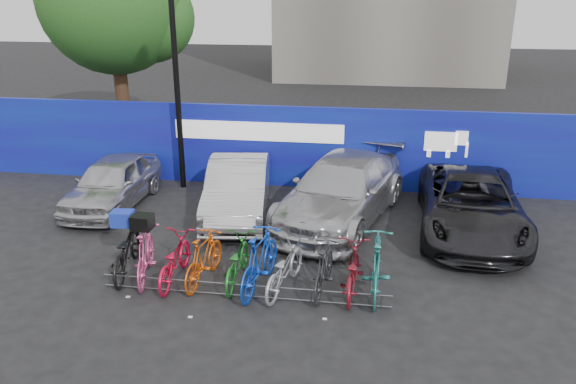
% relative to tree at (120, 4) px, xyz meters
% --- Properties ---
extents(ground, '(100.00, 100.00, 0.00)m').
position_rel_tree_xyz_m(ground, '(6.77, -10.06, -5.07)').
color(ground, black).
rests_on(ground, ground).
extents(hoarding, '(22.00, 0.18, 2.40)m').
position_rel_tree_xyz_m(hoarding, '(6.78, -4.06, -3.86)').
color(hoarding, '#150A92').
rests_on(hoarding, ground).
extents(tree, '(5.40, 5.20, 7.80)m').
position_rel_tree_xyz_m(tree, '(0.00, 0.00, 0.00)').
color(tree, '#382314').
rests_on(tree, ground).
extents(lamppost, '(0.25, 0.50, 6.11)m').
position_rel_tree_xyz_m(lamppost, '(3.57, -4.66, -1.80)').
color(lamppost, black).
rests_on(lamppost, ground).
extents(bike_rack, '(5.60, 0.03, 0.30)m').
position_rel_tree_xyz_m(bike_rack, '(6.77, -10.66, -4.91)').
color(bike_rack, '#595B60').
rests_on(bike_rack, ground).
extents(car_0, '(1.59, 3.94, 1.34)m').
position_rel_tree_xyz_m(car_0, '(2.22, -6.43, -4.40)').
color(car_0, '#AEADB3').
rests_on(car_0, ground).
extents(car_1, '(2.11, 4.49, 1.42)m').
position_rel_tree_xyz_m(car_1, '(5.69, -6.49, -4.36)').
color(car_1, '#ADADB2').
rests_on(car_1, ground).
extents(car_2, '(3.64, 5.79, 1.56)m').
position_rel_tree_xyz_m(car_2, '(8.37, -6.45, -4.29)').
color(car_2, '#ADADB2').
rests_on(car_2, ground).
extents(car_3, '(2.61, 5.21, 1.41)m').
position_rel_tree_xyz_m(car_3, '(11.48, -6.78, -4.36)').
color(car_3, black).
rests_on(car_3, ground).
extents(bike_0, '(1.05, 2.12, 1.06)m').
position_rel_tree_xyz_m(bike_0, '(4.17, -10.01, -4.54)').
color(bike_0, black).
rests_on(bike_0, ground).
extents(bike_1, '(0.91, 1.90, 1.10)m').
position_rel_tree_xyz_m(bike_1, '(4.66, -10.18, -4.52)').
color(bike_1, '#DB4A8A').
rests_on(bike_1, ground).
extents(bike_2, '(0.64, 1.81, 0.95)m').
position_rel_tree_xyz_m(bike_2, '(5.26, -10.20, -4.60)').
color(bike_2, red).
rests_on(bike_2, ground).
extents(bike_3, '(0.73, 1.77, 1.03)m').
position_rel_tree_xyz_m(bike_3, '(5.86, -10.15, -4.55)').
color(bike_3, '#D6520D').
rests_on(bike_3, ground).
extents(bike_4, '(0.62, 1.78, 0.93)m').
position_rel_tree_xyz_m(bike_4, '(6.51, -10.05, -4.60)').
color(bike_4, '#1C6D22').
rests_on(bike_4, ground).
extents(bike_5, '(0.88, 2.07, 1.20)m').
position_rel_tree_xyz_m(bike_5, '(7.02, -10.24, -4.47)').
color(bike_5, '#0F3DBB').
rests_on(bike_5, ground).
extents(bike_6, '(1.02, 1.89, 0.94)m').
position_rel_tree_xyz_m(bike_6, '(7.49, -10.23, -4.60)').
color(bike_6, '#999AA0').
rests_on(bike_6, ground).
extents(bike_7, '(0.65, 1.71, 1.00)m').
position_rel_tree_xyz_m(bike_7, '(8.26, -10.19, -4.57)').
color(bike_7, '#262728').
rests_on(bike_7, ground).
extents(bike_8, '(0.68, 1.80, 0.94)m').
position_rel_tree_xyz_m(bike_8, '(8.80, -10.12, -4.60)').
color(bike_8, maroon).
rests_on(bike_8, ground).
extents(bike_9, '(0.60, 2.00, 1.20)m').
position_rel_tree_xyz_m(bike_9, '(9.26, -10.10, -4.47)').
color(bike_9, '#247F77').
rests_on(bike_9, ground).
extents(cargo_crate, '(0.45, 0.36, 0.31)m').
position_rel_tree_xyz_m(cargo_crate, '(4.17, -10.01, -3.85)').
color(cargo_crate, '#192FAD').
rests_on(cargo_crate, bike_0).
extents(cargo_topcase, '(0.41, 0.37, 0.29)m').
position_rel_tree_xyz_m(cargo_topcase, '(4.66, -10.18, -3.83)').
color(cargo_topcase, black).
rests_on(cargo_topcase, bike_1).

